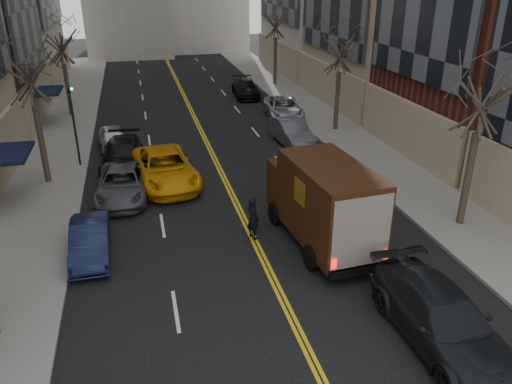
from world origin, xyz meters
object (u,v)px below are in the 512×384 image
at_px(ups_truck, 322,202).
at_px(observer_sedan, 442,319).
at_px(taxi, 165,168).
at_px(pedestrian, 253,218).

xyz_separation_m(ups_truck, observer_sedan, (1.30, -6.34, -0.93)).
bearing_deg(observer_sedan, taxi, 115.59).
bearing_deg(pedestrian, taxi, 0.72).
bearing_deg(observer_sedan, ups_truck, 100.94).
relative_size(observer_sedan, taxi, 0.94).
bearing_deg(taxi, pedestrian, -72.42).
distance_m(ups_truck, taxi, 9.40).
height_order(observer_sedan, pedestrian, pedestrian).
relative_size(ups_truck, pedestrian, 3.66).
distance_m(observer_sedan, pedestrian, 8.25).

